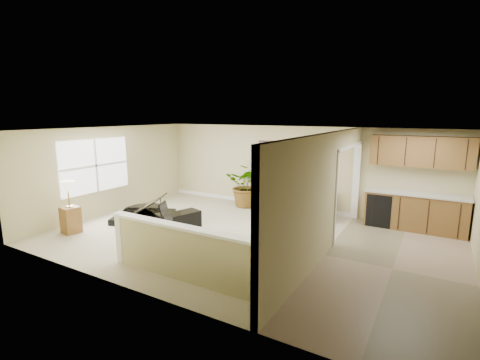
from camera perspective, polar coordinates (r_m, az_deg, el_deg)
The scene contains 19 objects.
floor at distance 8.17m, azimuth 0.97°, elevation -9.65°, with size 9.00×9.00×0.00m, color #BBB292.
back_wall at distance 10.50m, azimuth 9.01°, elevation 1.89°, with size 9.00×0.04×2.50m, color #C7BD87.
front_wall at distance 5.48m, azimuth -14.58°, elevation -6.62°, with size 9.00×0.04×2.50m, color #C7BD87.
left_wall at distance 10.72m, azimuth -20.51°, elevation 1.52°, with size 0.04×6.00×2.50m, color #C7BD87.
ceiling at distance 7.66m, azimuth 1.03°, elevation 8.14°, with size 9.00×6.00×0.04m, color silver.
kitchen_vinyl at distance 7.30m, azimuth 23.74°, elevation -13.20°, with size 2.70×6.00×0.01m, color #9E866B.
interior_partition at distance 7.39m, azimuth 14.27°, elevation -2.35°, with size 0.18×5.99×2.50m.
pony_half_wall at distance 6.17m, azimuth -9.09°, elevation -11.63°, with size 3.42×0.22×1.00m.
left_window at distance 10.38m, azimuth -22.65°, elevation 2.19°, with size 0.05×2.15×1.45m, color white.
wall_art_left at distance 10.79m, azimuth 4.31°, elevation 4.91°, with size 0.48×0.04×0.58m.
wall_mirror at distance 10.30m, azimuth 10.60°, elevation 4.75°, with size 0.55×0.04×0.55m.
kitchen_cabinets at distance 9.64m, azimuth 26.29°, elevation -2.21°, with size 2.36×0.65×2.33m.
piano at distance 9.94m, azimuth -15.19°, elevation -2.80°, with size 2.11×2.06×1.39m.
piano_bench at distance 8.55m, azimuth -9.31°, elevation -6.95°, with size 0.41×0.81×0.54m, color black.
loveseat at distance 9.98m, azimuth 10.55°, elevation -3.91°, with size 1.79×1.23×0.92m.
accent_table at distance 10.62m, azimuth 4.65°, elevation -2.46°, with size 0.45×0.45×0.66m.
palm_plant at distance 10.76m, azimuth 1.21°, elevation -0.88°, with size 1.47×1.35×1.37m.
small_plant at distance 9.59m, azimuth 12.70°, elevation -5.31°, with size 0.37×0.37×0.56m.
lamp_stand at distance 9.37m, azimuth -26.13°, elevation -4.61°, with size 0.43×0.43×1.28m.
Camera 1 is at (3.73, -6.69, 2.87)m, focal length 26.00 mm.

